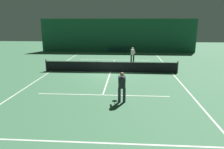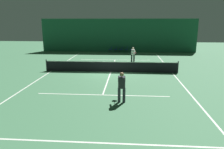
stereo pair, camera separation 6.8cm
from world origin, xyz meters
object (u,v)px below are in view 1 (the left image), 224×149
(tennis_net, at_px, (111,66))
(courtside_chair_2, at_px, (121,49))
(courtside_chair_1, at_px, (115,49))
(courtside_chair_4, at_px, (131,49))
(player_far, at_px, (133,54))
(player_near, at_px, (122,85))
(courtside_chair_3, at_px, (126,49))
(courtside_chair_0, at_px, (110,49))

(tennis_net, relative_size, courtside_chair_2, 14.29)
(courtside_chair_1, xyz_separation_m, courtside_chair_4, (2.36, 0.00, 0.00))
(player_far, distance_m, courtside_chair_2, 8.26)
(player_near, bearing_deg, courtside_chair_3, -2.29)
(player_far, distance_m, courtside_chair_3, 8.15)
(tennis_net, height_order, courtside_chair_0, tennis_net)
(tennis_net, xyz_separation_m, courtside_chair_4, (2.10, 13.04, -0.03))
(courtside_chair_0, relative_size, courtside_chair_1, 1.00)
(courtside_chair_0, distance_m, courtside_chair_2, 1.57)
(courtside_chair_2, xyz_separation_m, courtside_chair_4, (1.57, 0.00, 0.00))
(player_near, bearing_deg, courtside_chair_4, -4.48)
(player_far, bearing_deg, courtside_chair_0, -167.90)
(player_near, bearing_deg, player_far, -6.01)
(courtside_chair_2, bearing_deg, player_near, 1.90)
(player_near, xyz_separation_m, courtside_chair_2, (-0.68, 20.56, -0.53))
(tennis_net, xyz_separation_m, courtside_chair_2, (0.53, 13.04, -0.03))
(player_near, xyz_separation_m, player_far, (0.87, 12.46, -0.03))
(player_near, relative_size, courtside_chair_2, 2.07)
(player_far, bearing_deg, courtside_chair_3, 176.40)
(courtside_chair_1, height_order, courtside_chair_4, same)
(courtside_chair_3, height_order, courtside_chair_4, same)
(courtside_chair_2, bearing_deg, courtside_chair_4, 90.00)
(player_far, height_order, courtside_chair_2, player_far)
(courtside_chair_1, bearing_deg, player_near, 4.09)
(tennis_net, relative_size, courtside_chair_0, 14.29)
(courtside_chair_3, bearing_deg, courtside_chair_4, 90.00)
(courtside_chair_3, bearing_deg, courtside_chair_0, -90.00)
(courtside_chair_0, xyz_separation_m, courtside_chair_4, (3.15, 0.00, 0.00))
(player_far, relative_size, courtside_chair_4, 2.02)
(player_far, xyz_separation_m, courtside_chair_1, (-2.34, 8.10, -0.50))
(tennis_net, xyz_separation_m, player_far, (2.08, 4.94, 0.48))
(player_far, height_order, courtside_chair_1, player_far)
(tennis_net, distance_m, courtside_chair_4, 13.21)
(courtside_chair_2, xyz_separation_m, courtside_chair_3, (0.79, 0.00, 0.00))
(tennis_net, relative_size, courtside_chair_3, 14.29)
(courtside_chair_1, bearing_deg, courtside_chair_0, -90.00)
(courtside_chair_0, height_order, courtside_chair_1, same)
(tennis_net, height_order, courtside_chair_4, tennis_net)
(courtside_chair_1, distance_m, courtside_chair_4, 2.36)
(courtside_chair_4, bearing_deg, player_far, -0.13)
(player_near, relative_size, courtside_chair_1, 2.07)
(tennis_net, height_order, courtside_chair_1, tennis_net)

